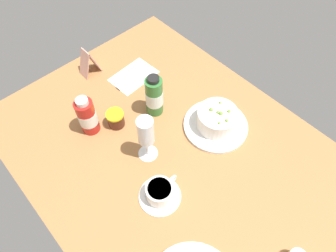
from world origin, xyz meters
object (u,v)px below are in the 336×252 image
object	(u,v)px
jam_jar	(116,119)
sauce_bottle_red	(87,116)
porridge_bowl	(217,120)
menu_card	(88,62)
wine_glass	(146,133)
cutlery_setting	(133,76)
sauce_bottle_green	(154,96)
coffee_cup	(160,192)

from	to	relation	value
jam_jar	sauce_bottle_red	bearing A→B (deg)	60.08
porridge_bowl	sauce_bottle_red	distance (cm)	42.09
jam_jar	porridge_bowl	bearing A→B (deg)	-134.39
jam_jar	menu_card	distance (cm)	27.71
porridge_bowl	sauce_bottle_red	size ratio (longest dim) A/B	1.43
wine_glass	sauce_bottle_red	size ratio (longest dim) A/B	1.17
cutlery_setting	jam_jar	bearing A→B (deg)	127.52
sauce_bottle_red	menu_card	xyz separation A→B (cm)	(22.29, -15.00, -1.74)
porridge_bowl	sauce_bottle_red	bearing A→B (deg)	48.52
jam_jar	menu_card	size ratio (longest dim) A/B	0.56
jam_jar	sauce_bottle_green	distance (cm)	14.98
coffee_cup	sauce_bottle_green	world-z (taller)	sauce_bottle_green
cutlery_setting	jam_jar	world-z (taller)	jam_jar
coffee_cup	wine_glass	size ratio (longest dim) A/B	0.73
sauce_bottle_green	menu_card	distance (cm)	31.60
wine_glass	menu_card	bearing A→B (deg)	-9.60
porridge_bowl	cutlery_setting	xyz separation A→B (cm)	(37.22, 6.20, -3.37)
coffee_cup	menu_card	xyz separation A→B (cm)	(55.91, -13.90, 2.39)
cutlery_setting	jam_jar	size ratio (longest dim) A/B	2.99
wine_glass	jam_jar	distance (cm)	18.37
cutlery_setting	sauce_bottle_red	world-z (taller)	sauce_bottle_red
porridge_bowl	jam_jar	bearing A→B (deg)	45.61
cutlery_setting	sauce_bottle_red	size ratio (longest dim) A/B	1.16
wine_glass	menu_card	xyz separation A→B (cm)	(42.59, -7.20, -6.66)
coffee_cup	wine_glass	world-z (taller)	wine_glass
cutlery_setting	sauce_bottle_green	size ratio (longest dim) A/B	1.07
porridge_bowl	jam_jar	world-z (taller)	porridge_bowl
coffee_cup	jam_jar	world-z (taller)	coffee_cup
menu_card	wine_glass	bearing A→B (deg)	170.40
cutlery_setting	jam_jar	xyz separation A→B (cm)	(-13.69, 17.83, 2.68)
wine_glass	sauce_bottle_red	bearing A→B (deg)	21.00
porridge_bowl	menu_card	bearing A→B (deg)	18.17
coffee_cup	jam_jar	bearing A→B (deg)	-12.13
sauce_bottle_green	porridge_bowl	bearing A→B (deg)	-151.22
cutlery_setting	wine_glass	distance (cm)	36.38
wine_glass	jam_jar	bearing A→B (deg)	1.38
jam_jar	sauce_bottle_red	xyz separation A→B (cm)	(4.26, 7.40, 4.03)
coffee_cup	wine_glass	xyz separation A→B (cm)	(13.31, -6.70, 9.05)
sauce_bottle_green	sauce_bottle_red	distance (cm)	22.65
porridge_bowl	menu_card	world-z (taller)	menu_card
coffee_cup	sauce_bottle_red	world-z (taller)	sauce_bottle_red
porridge_bowl	cutlery_setting	size ratio (longest dim) A/B	1.23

